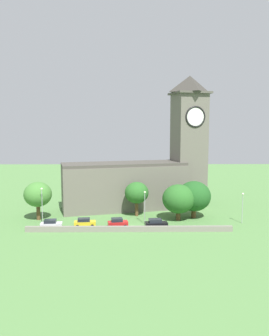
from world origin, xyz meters
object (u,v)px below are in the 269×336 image
object	(u,v)px
church	(148,169)
car_red	(118,223)
car_yellow	(85,222)
tree_by_tower	(194,196)
car_white	(51,224)
tree_riverside_east	(38,195)
streetlamp_west_end	(42,200)
car_black	(156,223)
tree_churchyard	(137,193)
streetlamp_west_mid	(145,202)
tree_riverside_west	(178,199)
streetlamp_central	(243,203)

from	to	relation	value
church	car_red	xyz separation A→B (m)	(-7.11, -17.55, -8.86)
car_yellow	tree_by_tower	distance (m)	24.88
car_white	car_red	size ratio (longest dim) A/B	1.02
tree_riverside_east	church	bearing A→B (deg)	25.30
church	streetlamp_west_end	size ratio (longest dim) A/B	4.82
church	car_white	xyz separation A→B (m)	(-20.48, -18.32, -8.89)
car_black	tree_riverside_east	world-z (taller)	tree_riverside_east
car_white	streetlamp_west_end	size ratio (longest dim) A/B	0.56
car_yellow	tree_churchyard	bearing A→B (deg)	37.61
car_white	car_red	world-z (taller)	car_red
streetlamp_west_mid	tree_riverside_west	world-z (taller)	tree_riverside_west
streetlamp_west_end	tree_churchyard	world-z (taller)	tree_churchyard
car_white	car_red	bearing A→B (deg)	3.30
tree_by_tower	car_white	bearing A→B (deg)	-165.19
streetlamp_west_end	car_yellow	bearing A→B (deg)	-10.63
tree_riverside_west	tree_by_tower	bearing A→B (deg)	27.24
car_black	tree_riverside_east	size ratio (longest dim) A/B	0.56
tree_churchyard	tree_by_tower	world-z (taller)	tree_by_tower
church	streetlamp_west_mid	world-z (taller)	church
car_red	car_black	xyz separation A→B (m)	(7.80, -0.58, -0.01)
car_red	tree_by_tower	distance (m)	18.74
car_white	streetlamp_central	world-z (taller)	streetlamp_central
church	car_black	size ratio (longest dim) A/B	7.99
streetlamp_west_mid	streetlamp_central	world-z (taller)	streetlamp_west_mid
church	streetlamp_west_mid	size ratio (longest dim) A/B	5.35
car_black	streetlamp_central	bearing A→B (deg)	9.98
streetlamp_west_end	tree_churchyard	bearing A→B (deg)	18.46
tree_riverside_east	tree_by_tower	bearing A→B (deg)	2.27
car_yellow	car_red	xyz separation A→B (m)	(6.79, -0.55, 0.07)
car_red	streetlamp_central	world-z (taller)	streetlamp_central
car_black	tree_by_tower	size ratio (longest dim) A/B	0.57
tree_churchyard	tree_riverside_west	size ratio (longest dim) A/B	1.00
streetlamp_west_mid	tree_churchyard	world-z (taller)	tree_churchyard
church	car_white	world-z (taller)	church
tree_by_tower	tree_riverside_west	distance (m)	4.20
tree_by_tower	streetlamp_west_mid	bearing A→B (deg)	-156.40
car_red	tree_churchyard	size ratio (longest dim) A/B	0.54
church	streetlamp_west_end	bearing A→B (deg)	-146.32
car_white	church	bearing A→B (deg)	41.82
tree_riverside_west	tree_riverside_east	world-z (taller)	tree_riverside_east
car_white	tree_riverside_east	bearing A→B (deg)	122.87
car_yellow	car_black	bearing A→B (deg)	-4.45
car_white	streetlamp_west_end	world-z (taller)	streetlamp_west_end
streetlamp_west_mid	tree_by_tower	world-z (taller)	tree_by_tower
tree_riverside_east	tree_riverside_west	bearing A→B (deg)	-1.03
church	car_yellow	xyz separation A→B (m)	(-13.90, -17.00, -8.93)
streetlamp_west_end	streetlamp_central	distance (m)	42.19
car_white	tree_riverside_east	xyz separation A→B (m)	(-4.28, 6.62, 4.72)
car_yellow	tree_riverside_east	distance (m)	12.99
car_black	tree_riverside_east	bearing A→B (deg)	165.82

